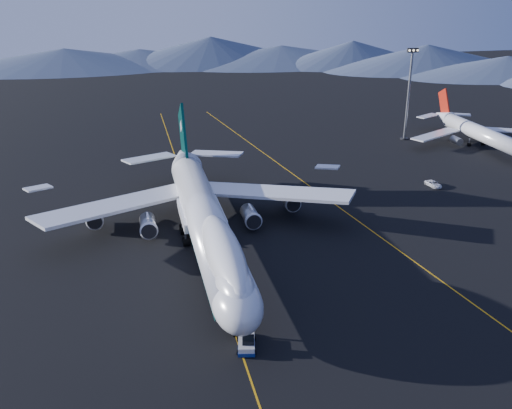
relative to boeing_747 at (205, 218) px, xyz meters
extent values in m
plane|color=black|center=(0.00, -0.03, -5.81)|extent=(500.00, 500.00, 0.00)
cube|color=orange|center=(0.00, -0.03, -5.80)|extent=(0.25, 220.00, 0.01)
cube|color=orange|center=(30.00, 9.97, -5.80)|extent=(28.08, 198.09, 0.01)
cone|color=#47556E|center=(-40.81, 231.40, 0.19)|extent=(100.00, 100.00, 12.00)
cone|color=#47556E|center=(36.76, 232.07, 0.19)|extent=(100.00, 100.00, 12.00)
cone|color=#47556E|center=(110.33, 207.46, 0.19)|extent=(100.00, 100.00, 12.00)
cone|color=#47556E|center=(171.87, 160.24, 0.19)|extent=(100.00, 100.00, 12.00)
cylinder|color=silver|center=(0.00, -0.03, -0.21)|extent=(6.50, 56.00, 6.50)
ellipsoid|color=silver|center=(0.00, -28.03, -0.21)|extent=(6.50, 10.40, 6.50)
ellipsoid|color=silver|center=(0.00, -18.53, 2.29)|extent=(5.13, 25.16, 5.85)
cube|color=black|center=(0.00, -30.03, 0.99)|extent=(3.60, 1.61, 1.29)
cone|color=silver|center=(0.00, 32.97, 0.59)|extent=(6.50, 12.00, 6.50)
cube|color=#03322E|center=(0.00, 0.97, -1.11)|extent=(6.24, 60.00, 1.10)
cube|color=silver|center=(0.00, 5.47, -1.31)|extent=(7.50, 13.00, 1.60)
cube|color=silver|center=(-14.50, 11.47, -0.61)|extent=(30.62, 23.28, 2.83)
cube|color=silver|center=(14.50, 11.47, -0.61)|extent=(30.62, 23.28, 2.83)
cylinder|color=slate|center=(-9.50, 7.47, -3.41)|extent=(2.90, 5.50, 2.90)
cylinder|color=slate|center=(-19.00, 13.97, -3.41)|extent=(2.90, 5.50, 2.90)
cylinder|color=slate|center=(9.50, 7.47, -3.41)|extent=(2.90, 5.50, 2.90)
cylinder|color=slate|center=(19.00, 13.97, -3.41)|extent=(2.90, 5.50, 2.90)
cube|color=#03322E|center=(0.00, 31.97, 5.59)|extent=(0.55, 14.11, 15.94)
cube|color=silver|center=(-7.50, 34.47, 0.99)|extent=(12.39, 9.47, 0.98)
cube|color=silver|center=(7.50, 34.47, 0.99)|extent=(12.39, 9.47, 0.98)
cylinder|color=black|center=(0.00, -26.53, -5.26)|extent=(0.90, 1.10, 1.10)
cube|color=silver|center=(0.84, -29.53, -5.11)|extent=(2.87, 4.45, 1.03)
cube|color=navy|center=(0.84, -29.53, -5.49)|extent=(3.00, 4.65, 0.47)
cube|color=black|center=(0.84, -29.53, -4.37)|extent=(1.77, 1.77, 0.84)
cylinder|color=silver|center=(83.76, 46.23, -1.88)|extent=(4.15, 34.95, 4.15)
cone|color=silver|center=(83.76, 66.97, -1.45)|extent=(4.15, 7.64, 4.15)
cube|color=silver|center=(72.84, 51.69, -2.76)|extent=(18.34, 12.38, 0.38)
cube|color=silver|center=(94.68, 51.69, -2.76)|extent=(18.34, 12.38, 0.38)
cylinder|color=slate|center=(77.76, 48.96, -4.07)|extent=(2.07, 3.82, 2.07)
cylinder|color=slate|center=(89.77, 48.96, -4.07)|extent=(2.07, 3.82, 2.07)
cube|color=#A21C0F|center=(83.76, 67.52, 2.70)|extent=(0.38, 7.45, 8.80)
imported|color=silver|center=(54.84, 20.24, -5.19)|extent=(2.66, 4.75, 1.26)
cylinder|color=black|center=(67.33, 59.57, -5.61)|extent=(2.41, 2.41, 0.40)
cylinder|color=slate|center=(67.33, 59.57, 6.74)|extent=(0.70, 0.70, 25.12)
cube|color=black|center=(67.33, 59.57, 19.60)|extent=(3.21, 0.80, 1.21)
camera|label=1|loc=(-11.65, -89.19, 38.14)|focal=40.00mm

